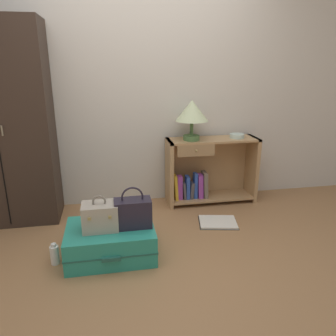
{
  "coord_description": "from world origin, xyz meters",
  "views": [
    {
      "loc": [
        -0.32,
        -2.01,
        1.48
      ],
      "look_at": [
        0.21,
        0.86,
        0.55
      ],
      "focal_mm": 35.04,
      "sensor_mm": 36.0,
      "label": 1
    }
  ],
  "objects": [
    {
      "name": "handbag",
      "position": [
        -0.17,
        0.33,
        0.37
      ],
      "size": [
        0.29,
        0.15,
        0.33
      ],
      "color": "#231E2D",
      "rests_on": "suitcase_large"
    },
    {
      "name": "ground_plane",
      "position": [
        0.0,
        0.0,
        0.0
      ],
      "size": [
        9.0,
        9.0,
        0.0
      ],
      "primitive_type": "plane",
      "color": "#9E7047"
    },
    {
      "name": "table_lamp",
      "position": [
        0.53,
        1.24,
        1.01
      ],
      "size": [
        0.34,
        0.34,
        0.41
      ],
      "color": "#4C7542",
      "rests_on": "bookshelf"
    },
    {
      "name": "suitcase_large",
      "position": [
        -0.35,
        0.36,
        0.13
      ],
      "size": [
        0.7,
        0.52,
        0.25
      ],
      "color": "teal",
      "rests_on": "ground_plane"
    },
    {
      "name": "back_wall",
      "position": [
        0.0,
        1.5,
        1.3
      ],
      "size": [
        6.4,
        0.1,
        2.6
      ],
      "primitive_type": "cube",
      "color": "beige",
      "rests_on": "ground_plane"
    },
    {
      "name": "bookshelf",
      "position": [
        0.73,
        1.28,
        0.35
      ],
      "size": [
        0.98,
        0.33,
        0.72
      ],
      "color": "tan",
      "rests_on": "ground_plane"
    },
    {
      "name": "bottle",
      "position": [
        -0.78,
        0.32,
        0.08
      ],
      "size": [
        0.07,
        0.07,
        0.17
      ],
      "color": "white",
      "rests_on": "ground_plane"
    },
    {
      "name": "train_case",
      "position": [
        -0.42,
        0.34,
        0.36
      ],
      "size": [
        0.27,
        0.2,
        0.28
      ],
      "color": "#A89E8E",
      "rests_on": "suitcase_large"
    },
    {
      "name": "open_book_on_floor",
      "position": [
        0.68,
        0.73,
        0.01
      ],
      "size": [
        0.42,
        0.36,
        0.02
      ],
      "color": "white",
      "rests_on": "ground_plane"
    },
    {
      "name": "wardrobe",
      "position": [
        -1.26,
        1.2,
        0.93
      ],
      "size": [
        0.85,
        0.47,
        1.87
      ],
      "color": "#33261E",
      "rests_on": "ground_plane"
    },
    {
      "name": "bowl",
      "position": [
        1.04,
        1.25,
        0.74
      ],
      "size": [
        0.16,
        0.16,
        0.04
      ],
      "primitive_type": "cylinder",
      "color": "silver",
      "rests_on": "bookshelf"
    }
  ]
}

